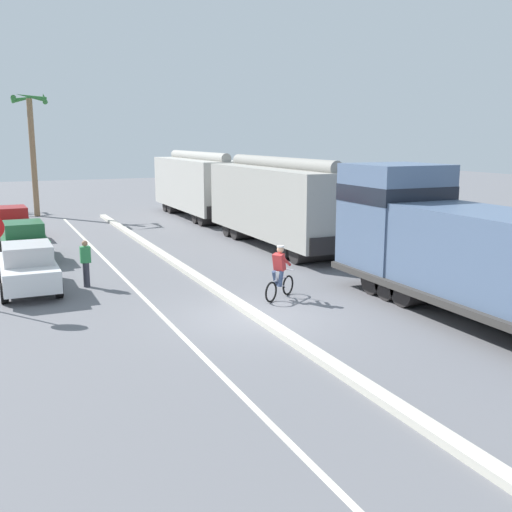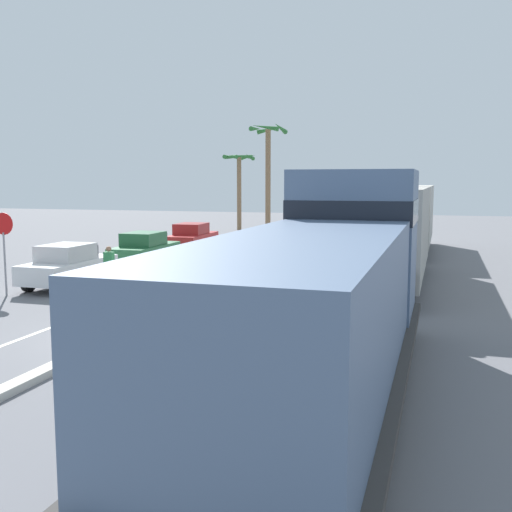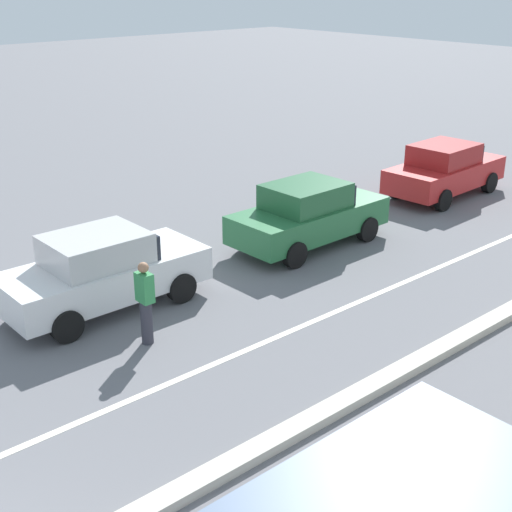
% 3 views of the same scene
% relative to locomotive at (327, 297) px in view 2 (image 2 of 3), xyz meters
% --- Properties ---
extents(ground_plane, '(120.00, 120.00, 0.00)m').
position_rel_locomotive_xyz_m(ground_plane, '(-5.62, 2.45, -1.80)').
color(ground_plane, slate).
extents(median_curb, '(0.36, 36.00, 0.16)m').
position_rel_locomotive_xyz_m(median_curb, '(-5.62, 8.45, -1.72)').
color(median_curb, beige).
rests_on(median_curb, ground).
extents(lane_stripe, '(0.14, 36.00, 0.01)m').
position_rel_locomotive_xyz_m(lane_stripe, '(-8.02, 8.45, -1.79)').
color(lane_stripe, silver).
rests_on(lane_stripe, ground).
extents(locomotive, '(3.10, 11.61, 4.20)m').
position_rel_locomotive_xyz_m(locomotive, '(0.00, 0.00, 0.00)').
color(locomotive, slate).
rests_on(locomotive, ground).
extents(hopper_car_lead, '(2.90, 10.60, 4.18)m').
position_rel_locomotive_xyz_m(hopper_car_lead, '(-0.00, 12.16, 0.28)').
color(hopper_car_lead, '#9E9B94').
rests_on(hopper_car_lead, ground).
extents(hopper_car_middle, '(2.90, 10.60, 4.18)m').
position_rel_locomotive_xyz_m(hopper_car_middle, '(-0.00, 23.76, 0.28)').
color(hopper_car_middle, '#AFACA5').
rests_on(hopper_car_middle, ground).
extents(parked_car_white, '(1.84, 4.20, 1.62)m').
position_rel_locomotive_xyz_m(parked_car_white, '(-11.28, 8.20, -0.98)').
color(parked_car_white, silver).
rests_on(parked_car_white, ground).
extents(parked_car_green, '(1.89, 4.23, 1.62)m').
position_rel_locomotive_xyz_m(parked_car_green, '(-11.07, 13.84, -0.98)').
color(parked_car_green, '#286B3D').
rests_on(parked_car_green, ground).
extents(parked_car_red, '(1.98, 4.27, 1.62)m').
position_rel_locomotive_xyz_m(parked_car_red, '(-11.34, 19.95, -0.98)').
color(parked_car_red, red).
rests_on(parked_car_red, ground).
extents(cyclist, '(1.47, 0.97, 1.71)m').
position_rel_locomotive_xyz_m(cyclist, '(-4.09, 3.90, -0.98)').
color(cyclist, black).
rests_on(cyclist, ground).
extents(stop_sign, '(0.76, 0.08, 2.88)m').
position_rel_locomotive_xyz_m(stop_sign, '(-12.33, 6.06, 0.23)').
color(stop_sign, gray).
rests_on(stop_sign, ground).
extents(palm_tree_near, '(2.68, 2.78, 6.21)m').
position_rel_locomotive_xyz_m(palm_tree_near, '(-13.81, 35.28, 2.91)').
color(palm_tree_near, '#846647').
rests_on(palm_tree_near, ground).
extents(palm_tree_far, '(2.30, 2.30, 7.86)m').
position_rel_locomotive_xyz_m(palm_tree_far, '(-9.45, 28.66, 3.56)').
color(palm_tree_far, '#846647').
rests_on(palm_tree_far, ground).
extents(pedestrian_by_cars, '(0.34, 0.22, 1.62)m').
position_rel_locomotive_xyz_m(pedestrian_by_cars, '(-9.44, 8.01, -0.95)').
color(pedestrian_by_cars, '#33333D').
rests_on(pedestrian_by_cars, ground).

